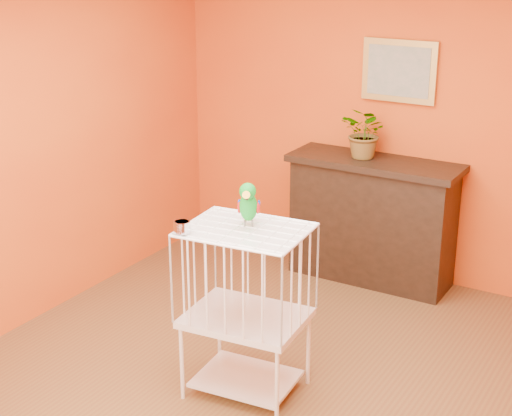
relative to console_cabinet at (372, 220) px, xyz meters
The scene contains 8 objects.
ground 2.07m from the console_cabinet, 87.67° to the right, with size 4.50×4.50×0.00m, color brown.
room_shell 2.27m from the console_cabinet, 87.67° to the right, with size 4.50×4.50×4.50m.
console_cabinet is the anchor object (origin of this frame).
potted_plant 0.70m from the console_cabinet, behind, with size 0.38×0.42×0.33m, color #26722D.
framed_picture 1.24m from the console_cabinet, 69.10° to the left, with size 0.62×0.04×0.50m.
birdcage 2.03m from the console_cabinet, 89.78° to the right, with size 0.77×0.62×1.12m.
feed_cup 2.38m from the console_cabinet, 96.99° to the right, with size 0.10×0.10×0.07m, color silver.
parrot 2.11m from the console_cabinet, 90.03° to the right, with size 0.17×0.25×0.29m.
Camera 1 is at (2.22, -3.76, 2.80)m, focal length 55.00 mm.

